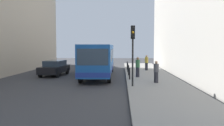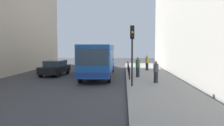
% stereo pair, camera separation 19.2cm
% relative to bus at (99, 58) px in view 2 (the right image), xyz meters
% --- Properties ---
extents(ground_plane, '(80.00, 80.00, 0.00)m').
position_rel_bus_xyz_m(ground_plane, '(-0.63, -3.76, -1.73)').
color(ground_plane, '#38383A').
extents(sidewalk, '(4.40, 40.00, 0.15)m').
position_rel_bus_xyz_m(sidewalk, '(4.77, -3.76, -1.65)').
color(sidewalk, gray).
rests_on(sidewalk, ground).
extents(bus, '(2.70, 11.06, 3.00)m').
position_rel_bus_xyz_m(bus, '(0.00, 0.00, 0.00)').
color(bus, '#19519E').
rests_on(bus, ground).
extents(car_beside_bus, '(2.13, 4.52, 1.48)m').
position_rel_bus_xyz_m(car_beside_bus, '(-4.42, 0.52, -0.94)').
color(car_beside_bus, black).
rests_on(car_beside_bus, ground).
extents(car_behind_bus, '(1.97, 4.45, 1.48)m').
position_rel_bus_xyz_m(car_behind_bus, '(-0.72, 10.21, -0.94)').
color(car_behind_bus, '#A5A8AD').
rests_on(car_behind_bus, ground).
extents(traffic_light, '(0.28, 0.33, 4.10)m').
position_rel_bus_xyz_m(traffic_light, '(2.92, -6.36, 1.28)').
color(traffic_light, black).
rests_on(traffic_light, sidewalk).
extents(bollard_near, '(0.11, 0.11, 0.95)m').
position_rel_bus_xyz_m(bollard_near, '(2.82, -3.03, -1.10)').
color(bollard_near, black).
rests_on(bollard_near, sidewalk).
extents(bollard_mid, '(0.11, 0.11, 0.95)m').
position_rel_bus_xyz_m(bollard_mid, '(2.82, -0.21, -1.10)').
color(bollard_mid, black).
rests_on(bollard_mid, sidewalk).
extents(bollard_far, '(0.11, 0.11, 0.95)m').
position_rel_bus_xyz_m(bollard_far, '(2.82, 2.62, -1.10)').
color(bollard_far, black).
rests_on(bollard_far, sidewalk).
extents(bollard_farthest, '(0.11, 0.11, 0.95)m').
position_rel_bus_xyz_m(bollard_farthest, '(2.82, 5.44, -1.10)').
color(bollard_farthest, black).
rests_on(bollard_farthest, sidewalk).
extents(pedestrian_near_signal, '(0.38, 0.38, 1.64)m').
position_rel_bus_xyz_m(pedestrian_near_signal, '(4.74, -4.71, -0.76)').
color(pedestrian_near_signal, '#26262D').
rests_on(pedestrian_near_signal, sidewalk).
extents(pedestrian_mid_sidewalk, '(0.38, 0.38, 1.77)m').
position_rel_bus_xyz_m(pedestrian_mid_sidewalk, '(3.59, -1.44, -0.69)').
color(pedestrian_mid_sidewalk, '#26262D').
rests_on(pedestrian_mid_sidewalk, sidewalk).
extents(pedestrian_far_sidewalk, '(0.38, 0.38, 1.74)m').
position_rel_bus_xyz_m(pedestrian_far_sidewalk, '(4.98, 4.64, -0.71)').
color(pedestrian_far_sidewalk, '#26262D').
rests_on(pedestrian_far_sidewalk, sidewalk).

